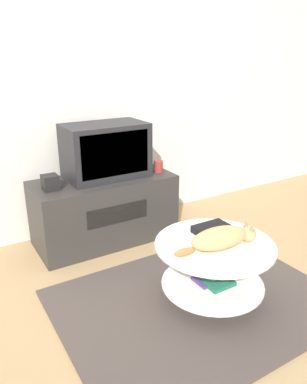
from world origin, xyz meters
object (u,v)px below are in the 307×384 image
Objects in this scene: dvd_box at (213,230)px; cat at (222,238)px; tv at (106,151)px; speaker at (50,183)px.

dvd_box is 0.20m from cat.
speaker is at bearing -171.00° from tv.
tv is 1.17m from dvd_box.
cat is at bearing -82.02° from tv.
speaker is 1.37m from cat.
tv is at bearing 104.06° from cat.
cat reaches higher than dvd_box.
speaker reaches higher than cat.
speaker is at bearing 127.17° from dvd_box.
dvd_box is 0.41× the size of cat.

